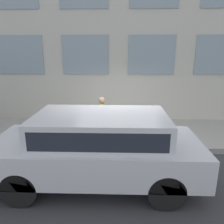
% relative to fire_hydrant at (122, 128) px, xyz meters
% --- Properties ---
extents(ground_plane, '(80.00, 80.00, 0.00)m').
position_rel_fire_hydrant_xyz_m(ground_plane, '(-0.69, 0.14, -0.52)').
color(ground_plane, '#38383A').
extents(sidewalk, '(2.77, 60.00, 0.17)m').
position_rel_fire_hydrant_xyz_m(sidewalk, '(0.69, 0.14, -0.43)').
color(sidewalk, '#9E9B93').
rests_on(sidewalk, ground_plane).
extents(building_facade, '(0.33, 40.00, 7.77)m').
position_rel_fire_hydrant_xyz_m(building_facade, '(2.22, 0.14, 3.37)').
color(building_facade, beige).
rests_on(building_facade, ground_plane).
extents(fire_hydrant, '(0.29, 0.41, 0.67)m').
position_rel_fire_hydrant_xyz_m(fire_hydrant, '(0.00, 0.00, 0.00)').
color(fire_hydrant, gray).
rests_on(fire_hydrant, sidewalk).
extents(person, '(0.32, 0.21, 1.31)m').
position_rel_fire_hydrant_xyz_m(person, '(0.13, 0.63, 0.44)').
color(person, navy).
rests_on(person, sidewalk).
extents(parked_truck_silver_near, '(1.85, 4.44, 1.59)m').
position_rel_fire_hydrant_xyz_m(parked_truck_silver_near, '(-2.15, 0.55, 0.41)').
color(parked_truck_silver_near, black).
rests_on(parked_truck_silver_near, ground_plane).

